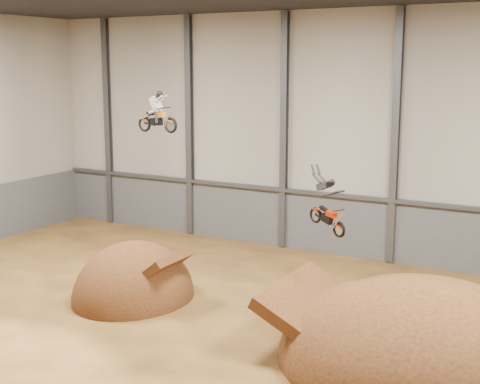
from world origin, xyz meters
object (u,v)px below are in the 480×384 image
(fmx_rider_b, at_px, (326,201))
(landing_ramp, at_px, (425,367))
(takeoff_ramp, at_px, (134,298))
(fmx_rider_a, at_px, (157,110))

(fmx_rider_b, bearing_deg, landing_ramp, 15.21)
(takeoff_ramp, relative_size, landing_ramp, 0.57)
(fmx_rider_b, bearing_deg, takeoff_ramp, -153.70)
(fmx_rider_a, distance_m, fmx_rider_b, 9.92)
(landing_ramp, relative_size, fmx_rider_a, 4.72)
(takeoff_ramp, height_order, fmx_rider_a, fmx_rider_a)
(takeoff_ramp, distance_m, fmx_rider_a, 9.00)
(takeoff_ramp, xyz_separation_m, fmx_rider_a, (0.34, 1.75, 8.83))
(fmx_rider_b, bearing_deg, fmx_rider_a, -164.38)
(takeoff_ramp, distance_m, fmx_rider_b, 11.14)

